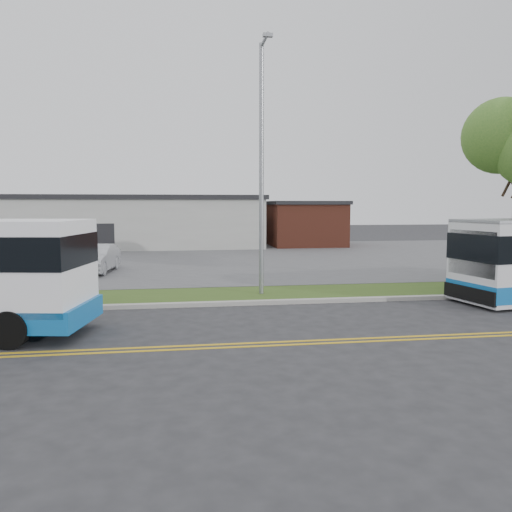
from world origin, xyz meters
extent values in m
plane|color=#28282B|center=(0.00, 0.00, 0.00)|extent=(140.00, 140.00, 0.00)
cube|color=gold|center=(0.00, -3.85, 0.01)|extent=(70.00, 0.12, 0.01)
cube|color=gold|center=(0.00, -4.15, 0.01)|extent=(70.00, 0.12, 0.01)
cube|color=#9E9B93|center=(0.00, 1.10, 0.07)|extent=(80.00, 0.30, 0.15)
cube|color=#344F1A|center=(0.00, 2.90, 0.05)|extent=(80.00, 3.30, 0.10)
cube|color=#4C4C4F|center=(0.00, 17.00, 0.05)|extent=(80.00, 25.00, 0.10)
cube|color=#9E9E99|center=(-6.00, 27.00, 2.00)|extent=(25.00, 10.00, 4.00)
cube|color=black|center=(-6.00, 27.00, 4.17)|extent=(25.40, 10.40, 0.35)
cube|color=black|center=(-6.00, 22.05, 1.10)|extent=(2.00, 0.15, 2.20)
cube|color=brown|center=(10.50, 26.00, 1.80)|extent=(6.00, 7.00, 3.60)
cube|color=black|center=(10.50, 26.00, 3.75)|extent=(6.30, 7.30, 0.30)
cylinder|color=gray|center=(3.00, 2.80, 4.85)|extent=(0.18, 0.18, 9.50)
cylinder|color=gray|center=(3.00, 2.10, 9.50)|extent=(0.12, 1.40, 0.12)
cube|color=gray|center=(3.00, 1.45, 9.45)|extent=(0.35, 0.18, 0.12)
cylinder|color=black|center=(-4.34, -3.43, 0.48)|extent=(1.01, 0.48, 0.97)
cylinder|color=black|center=(-3.92, -0.99, 0.48)|extent=(1.01, 0.48, 0.97)
cube|color=black|center=(9.99, -0.30, 1.88)|extent=(0.48, 2.26, 1.58)
cube|color=black|center=(9.92, -0.31, 0.45)|extent=(0.53, 2.46, 0.50)
cylinder|color=black|center=(11.30, 1.11, 0.48)|extent=(0.99, 0.47, 0.95)
imported|color=black|center=(-6.05, 3.73, 0.99)|extent=(0.68, 0.48, 1.77)
imported|color=#ACAFB4|center=(-4.41, 10.10, 0.82)|extent=(1.98, 4.51, 1.44)
sphere|color=white|center=(-6.35, 3.48, 0.26)|extent=(0.32, 0.32, 0.32)
sphere|color=white|center=(-5.75, 3.98, 0.26)|extent=(0.32, 0.32, 0.32)
camera|label=1|loc=(-0.10, -16.32, 3.56)|focal=35.00mm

